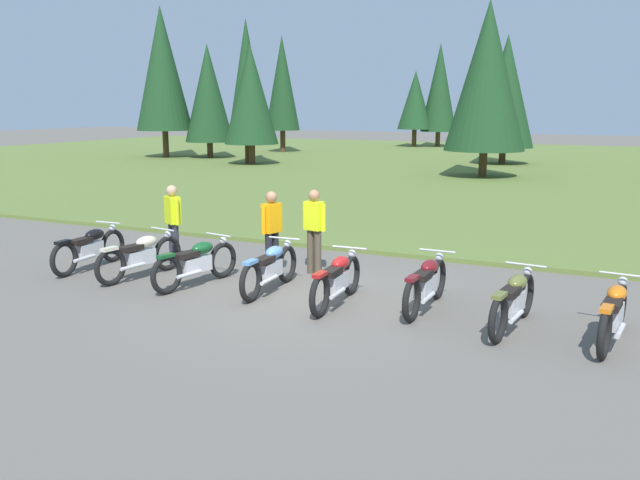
% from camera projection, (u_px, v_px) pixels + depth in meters
% --- Properties ---
extents(ground_plane, '(140.00, 140.00, 0.00)m').
position_uv_depth(ground_plane, '(305.00, 297.00, 11.54)').
color(ground_plane, '#605B54').
extents(grass_moorland, '(80.00, 44.00, 0.10)m').
position_uv_depth(grass_moorland, '(528.00, 169.00, 34.22)').
color(grass_moorland, '#5B7033').
rests_on(grass_moorland, ground).
extents(forest_treeline, '(37.45, 24.13, 9.08)m').
position_uv_depth(forest_treeline, '(384.00, 85.00, 37.64)').
color(forest_treeline, '#47331E').
rests_on(forest_treeline, ground).
extents(motorcycle_black, '(0.62, 2.10, 0.88)m').
position_uv_depth(motorcycle_black, '(90.00, 248.00, 13.44)').
color(motorcycle_black, black).
rests_on(motorcycle_black, ground).
extents(motorcycle_cream, '(0.62, 2.09, 0.88)m').
position_uv_depth(motorcycle_cream, '(141.00, 255.00, 12.76)').
color(motorcycle_cream, black).
rests_on(motorcycle_cream, ground).
extents(motorcycle_british_green, '(0.66, 2.08, 0.88)m').
position_uv_depth(motorcycle_british_green, '(196.00, 262.00, 12.19)').
color(motorcycle_british_green, black).
rests_on(motorcycle_british_green, ground).
extents(motorcycle_sky_blue, '(0.62, 2.10, 0.88)m').
position_uv_depth(motorcycle_sky_blue, '(270.00, 267.00, 11.81)').
color(motorcycle_sky_blue, black).
rests_on(motorcycle_sky_blue, ground).
extents(motorcycle_red, '(0.62, 2.10, 0.88)m').
position_uv_depth(motorcycle_red, '(337.00, 279.00, 11.00)').
color(motorcycle_red, black).
rests_on(motorcycle_red, ground).
extents(motorcycle_maroon, '(0.62, 2.10, 0.88)m').
position_uv_depth(motorcycle_maroon, '(426.00, 283.00, 10.76)').
color(motorcycle_maroon, black).
rests_on(motorcycle_maroon, ground).
extents(motorcycle_olive, '(0.62, 2.10, 0.88)m').
position_uv_depth(motorcycle_olive, '(513.00, 301.00, 9.81)').
color(motorcycle_olive, black).
rests_on(motorcycle_olive, ground).
extents(motorcycle_orange, '(0.62, 2.10, 0.88)m').
position_uv_depth(motorcycle_orange, '(614.00, 313.00, 9.22)').
color(motorcycle_orange, black).
rests_on(motorcycle_orange, ground).
extents(rider_checking_bike, '(0.54, 0.29, 1.67)m').
position_uv_depth(rider_checking_bike, '(314.00, 226.00, 12.95)').
color(rider_checking_bike, '#4C4233').
rests_on(rider_checking_bike, ground).
extents(rider_near_row_end, '(0.49, 0.37, 1.67)m').
position_uv_depth(rider_near_row_end, '(173.00, 220.00, 13.66)').
color(rider_near_row_end, '#2D2D38').
rests_on(rider_near_row_end, ground).
extents(rider_with_back_turned, '(0.30, 0.54, 1.67)m').
position_uv_depth(rider_with_back_turned, '(272.00, 229.00, 12.71)').
color(rider_with_back_turned, black).
rests_on(rider_with_back_turned, ground).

